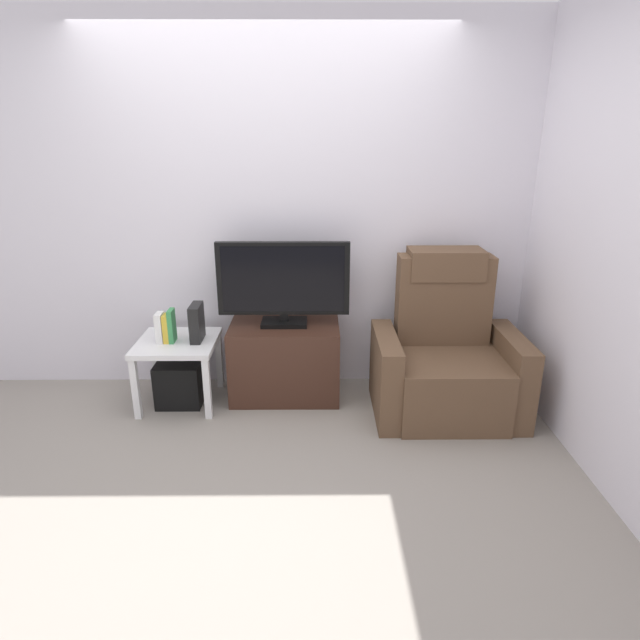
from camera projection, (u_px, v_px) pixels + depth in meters
The scene contains 12 objects.
ground_plane at pixel (262, 460), 3.18m from camera, with size 6.40×6.40×0.00m, color gray.
wall_back at pixel (270, 211), 3.81m from camera, with size 6.40×0.06×2.60m, color silver.
wall_side at pixel (619, 241), 2.76m from camera, with size 0.06×4.48×2.60m, color silver.
tv_stand at pixel (285, 361), 3.88m from camera, with size 0.77×0.46×0.54m.
television at pixel (283, 282), 3.70m from camera, with size 0.91×0.20×0.59m.
recliner_armchair at pixel (446, 358), 3.67m from camera, with size 0.98×0.78×1.08m.
side_table at pixel (178, 350), 3.74m from camera, with size 0.54×0.54×0.47m.
subwoofer_box at pixel (181, 381), 3.82m from camera, with size 0.31×0.31×0.31m, color black.
book_leftmost at pixel (160, 328), 3.66m from camera, with size 0.05×0.11×0.20m, color white.
book_middle at pixel (167, 328), 3.66m from camera, with size 0.04×0.10×0.19m, color gold.
book_rightmost at pixel (172, 326), 3.66m from camera, with size 0.03×0.11×0.23m, color #388C4C.
game_console at pixel (197, 323), 3.68m from camera, with size 0.07×0.20×0.25m, color black.
Camera 1 is at (0.32, -2.73, 1.83)m, focal length 30.23 mm.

